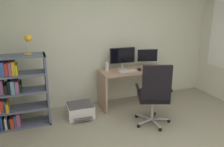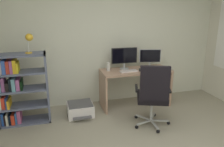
% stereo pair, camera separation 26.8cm
% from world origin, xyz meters
% --- Properties ---
extents(wall_back, '(4.77, 0.10, 2.67)m').
position_xyz_m(wall_back, '(0.00, 2.32, 1.34)').
color(wall_back, silver).
rests_on(wall_back, ground).
extents(desk, '(1.35, 0.57, 0.74)m').
position_xyz_m(desk, '(0.50, 1.89, 0.54)').
color(desk, tan).
rests_on(desk, ground).
extents(monitor_main, '(0.51, 0.18, 0.42)m').
position_xyz_m(monitor_main, '(0.31, 2.01, 0.99)').
color(monitor_main, '#B2B5B7').
rests_on(monitor_main, desk).
extents(monitor_secondary, '(0.43, 0.18, 0.37)m').
position_xyz_m(monitor_secondary, '(0.86, 2.01, 0.96)').
color(monitor_secondary, '#B2B5B7').
rests_on(monitor_secondary, desk).
extents(keyboard, '(0.35, 0.16, 0.02)m').
position_xyz_m(keyboard, '(0.33, 1.80, 0.75)').
color(keyboard, silver).
rests_on(keyboard, desk).
extents(computer_mouse, '(0.09, 0.11, 0.03)m').
position_xyz_m(computer_mouse, '(0.57, 1.80, 0.76)').
color(computer_mouse, black).
rests_on(computer_mouse, desk).
extents(desktop_speaker, '(0.07, 0.07, 0.17)m').
position_xyz_m(desktop_speaker, '(-0.03, 1.97, 0.83)').
color(desktop_speaker, silver).
rests_on(desktop_speaker, desk).
extents(office_chair, '(0.64, 0.65, 1.09)m').
position_xyz_m(office_chair, '(0.44, 0.98, 0.60)').
color(office_chair, '#B7BABC').
rests_on(office_chair, ground).
extents(bookshelf, '(0.83, 0.34, 1.21)m').
position_xyz_m(bookshelf, '(-1.66, 1.74, 0.61)').
color(bookshelf, slate).
rests_on(bookshelf, ground).
extents(desk_lamp, '(0.14, 0.12, 0.31)m').
position_xyz_m(desk_lamp, '(-1.39, 1.74, 1.43)').
color(desk_lamp, gold).
rests_on(desk_lamp, bookshelf).
extents(printer, '(0.46, 0.49, 0.24)m').
position_xyz_m(printer, '(-0.63, 1.73, 0.12)').
color(printer, white).
rests_on(printer, ground).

